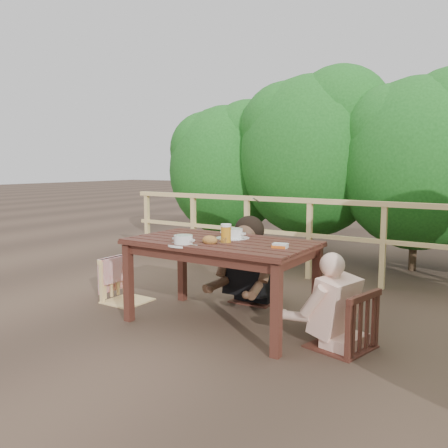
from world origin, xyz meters
The scene contains 15 objects.
ground centered at (0.00, 0.00, 0.00)m, with size 60.00×60.00×0.00m, color brown.
table centered at (0.00, 0.00, 0.37)m, with size 1.62×0.91×0.75m, color #3F1E16.
chair_left centered at (-1.19, 0.03, 0.43)m, with size 0.43×0.43×0.86m, color #E8C37B.
chair_far centered at (-0.09, 0.80, 0.44)m, with size 0.44×0.44×0.88m, color #3F1E16.
chair_right centered at (1.09, 0.06, 0.44)m, with size 0.44×0.44×0.89m, color #3F1E16.
woman centered at (-0.09, 0.82, 0.69)m, with size 0.56×0.69×1.39m, color black, non-canonical shape.
diner_right centered at (1.12, 0.06, 0.61)m, with size 0.49×0.60×1.21m, color beige, non-canonical shape.
railing centered at (0.00, 2.00, 0.51)m, with size 5.60×0.10×1.01m, color #E8C37B.
hedge_row centered at (0.40, 3.20, 1.90)m, with size 6.60×1.60×3.80m, color #1B591A, non-canonical shape.
soup_near centered at (-0.16, -0.34, 0.79)m, with size 0.27×0.27×0.09m, color silver.
soup_far centered at (0.02, 0.16, 0.80)m, with size 0.30×0.30×0.10m, color silver.
bread_roll centered at (0.02, -0.19, 0.79)m, with size 0.14×0.11×0.08m, color olive.
beer_glass centered at (0.10, -0.08, 0.83)m, with size 0.09×0.09×0.17m, color gold.
tumbler centered at (0.13, -0.17, 0.78)m, with size 0.06×0.06×0.07m, color silver.
butter_tub centered at (0.61, -0.06, 0.77)m, with size 0.12×0.09×0.05m, color white.
Camera 1 is at (2.22, -3.37, 1.42)m, focal length 37.23 mm.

